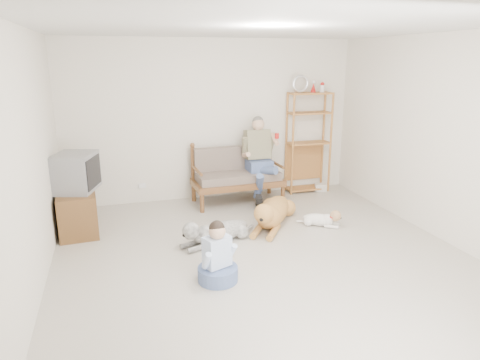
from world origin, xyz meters
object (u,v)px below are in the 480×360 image
object	(u,v)px
loveseat	(237,174)
tv_stand	(77,211)
etagere	(308,142)
golden_retriever	(272,212)

from	to	relation	value
loveseat	tv_stand	bearing A→B (deg)	-167.56
etagere	tv_stand	bearing A→B (deg)	-168.02
golden_retriever	tv_stand	bearing A→B (deg)	-157.30
loveseat	golden_retriever	world-z (taller)	loveseat
loveseat	etagere	xyz separation A→B (m)	(1.41, 0.20, 0.44)
etagere	golden_retriever	distance (m)	2.01
etagere	tv_stand	distance (m)	4.08
etagere	golden_retriever	bearing A→B (deg)	-130.96
loveseat	etagere	distance (m)	1.49
tv_stand	golden_retriever	bearing A→B (deg)	-15.46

